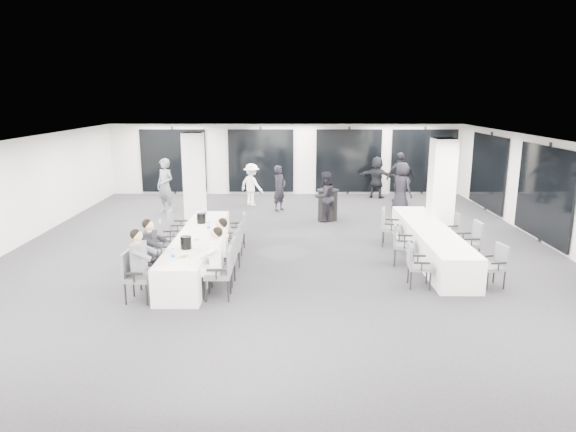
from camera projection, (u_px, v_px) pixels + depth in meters
name	position (u px, v px, depth m)	size (l,w,h in m)	color
room	(317.00, 191.00, 13.80)	(14.04, 16.04, 2.84)	#232428
column_left	(194.00, 178.00, 15.85)	(0.60, 0.60, 2.80)	white
column_right	(441.00, 191.00, 13.68)	(0.60, 0.60, 2.80)	white
banquet_table_main	(197.00, 250.00, 11.92)	(0.90, 5.00, 0.75)	white
banquet_table_side	(430.00, 243.00, 12.53)	(0.90, 5.00, 0.75)	white
cocktail_table	(328.00, 205.00, 16.35)	(0.71, 0.71, 0.98)	black
chair_main_left_near	(134.00, 273.00, 9.84)	(0.54, 0.59, 0.99)	#4C4E53
chair_main_left_second	(146.00, 261.00, 10.60)	(0.60, 0.63, 0.98)	#4C4E53
chair_main_left_mid	(159.00, 247.00, 11.66)	(0.51, 0.56, 0.92)	#4C4E53
chair_main_left_fourth	(167.00, 237.00, 12.42)	(0.58, 0.61, 0.95)	#4C4E53
chair_main_left_far	(176.00, 226.00, 13.43)	(0.51, 0.57, 0.97)	#4C4E53
chair_main_right_near	(223.00, 270.00, 9.97)	(0.53, 0.59, 1.03)	#4C4E53
chair_main_right_second	(227.00, 258.00, 10.70)	(0.52, 0.58, 1.00)	#4C4E53
chair_main_right_mid	(232.00, 247.00, 11.60)	(0.56, 0.59, 0.94)	#4C4E53
chair_main_right_fourth	(235.00, 239.00, 12.47)	(0.48, 0.52, 0.87)	#4C4E53
chair_main_right_far	(240.00, 228.00, 13.49)	(0.51, 0.54, 0.88)	#4C4E53
chair_side_left_near	(416.00, 263.00, 10.59)	(0.50, 0.54, 0.92)	#4C4E53
chair_side_left_mid	(401.00, 241.00, 12.00)	(0.59, 0.62, 0.99)	#4C4E53
chair_side_left_far	(388.00, 225.00, 13.51)	(0.60, 0.63, 1.00)	#4C4E53
chair_side_right_near	(496.00, 263.00, 10.61)	(0.53, 0.56, 0.90)	#4C4E53
chair_side_right_mid	(471.00, 239.00, 12.08)	(0.53, 0.59, 1.02)	#4C4E53
chair_side_right_far	(450.00, 227.00, 13.59)	(0.52, 0.55, 0.88)	#4C4E53
seated_guest_a	(142.00, 261.00, 9.78)	(0.50, 0.38, 1.44)	slate
seated_guest_b	(153.00, 248.00, 10.57)	(0.50, 0.38, 1.44)	black
seated_guest_c	(213.00, 258.00, 9.92)	(0.50, 0.38, 1.44)	white
seated_guest_d	(219.00, 247.00, 10.65)	(0.50, 0.38, 1.44)	white
standing_guest_a	(279.00, 185.00, 17.59)	(0.65, 0.52, 1.77)	black
standing_guest_b	(325.00, 193.00, 16.06)	(0.87, 0.53, 1.80)	black
standing_guest_c	(252.00, 182.00, 18.46)	(1.11, 0.57, 1.72)	white
standing_guest_d	(400.00, 174.00, 18.90)	(1.25, 0.70, 2.12)	black
standing_guest_e	(402.00, 184.00, 17.42)	(0.93, 0.56, 1.92)	black
standing_guest_f	(377.00, 174.00, 19.83)	(1.68, 0.65, 1.83)	black
standing_guest_g	(165.00, 182.00, 17.21)	(0.76, 0.62, 2.10)	slate
ice_bucket_near	(186.00, 243.00, 10.74)	(0.23, 0.23, 0.27)	black
ice_bucket_far	(201.00, 218.00, 12.90)	(0.23, 0.23, 0.26)	black
water_bottle_a	(173.00, 255.00, 9.98)	(0.07, 0.07, 0.23)	silver
water_bottle_b	(208.00, 226.00, 12.16)	(0.07, 0.07, 0.22)	silver
water_bottle_c	(205.00, 212.00, 13.65)	(0.08, 0.08, 0.24)	silver
plate_a	(181.00, 258.00, 10.14)	(0.20, 0.20, 0.03)	white
plate_b	(186.00, 256.00, 10.24)	(0.22, 0.22, 0.03)	white
plate_c	(196.00, 240.00, 11.40)	(0.18, 0.18, 0.03)	white
wine_glass	(190.00, 258.00, 9.69)	(0.08, 0.08, 0.20)	silver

